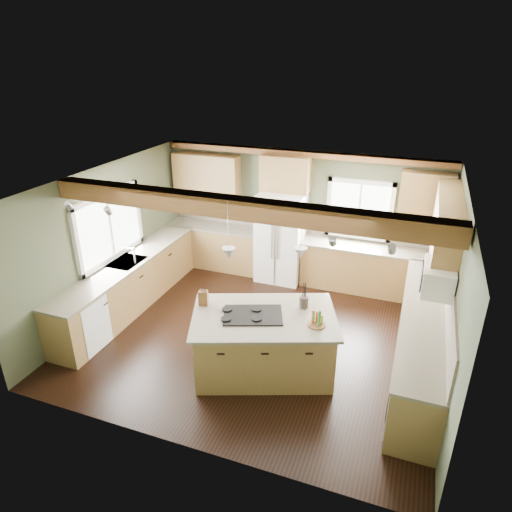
% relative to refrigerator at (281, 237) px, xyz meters
% --- Properties ---
extents(floor, '(5.60, 5.60, 0.00)m').
position_rel_refrigerator_xyz_m(floor, '(0.30, -2.12, -0.90)').
color(floor, black).
rests_on(floor, ground).
extents(ceiling, '(5.60, 5.60, 0.00)m').
position_rel_refrigerator_xyz_m(ceiling, '(0.30, -2.12, 1.70)').
color(ceiling, silver).
rests_on(ceiling, wall_back).
extents(wall_back, '(5.60, 0.00, 5.60)m').
position_rel_refrigerator_xyz_m(wall_back, '(0.30, 0.38, 0.40)').
color(wall_back, '#474F38').
rests_on(wall_back, ground).
extents(wall_left, '(0.00, 5.00, 5.00)m').
position_rel_refrigerator_xyz_m(wall_left, '(-2.50, -2.12, 0.40)').
color(wall_left, '#474F38').
rests_on(wall_left, ground).
extents(wall_right, '(0.00, 5.00, 5.00)m').
position_rel_refrigerator_xyz_m(wall_right, '(3.10, -2.12, 0.40)').
color(wall_right, '#474F38').
rests_on(wall_right, ground).
extents(ceiling_beam, '(5.55, 0.26, 0.26)m').
position_rel_refrigerator_xyz_m(ceiling_beam, '(0.30, -2.92, 1.57)').
color(ceiling_beam, brown).
rests_on(ceiling_beam, ceiling).
extents(soffit_trim, '(5.55, 0.20, 0.10)m').
position_rel_refrigerator_xyz_m(soffit_trim, '(0.30, 0.28, 1.64)').
color(soffit_trim, brown).
rests_on(soffit_trim, ceiling).
extents(backsplash_back, '(5.58, 0.03, 0.58)m').
position_rel_refrigerator_xyz_m(backsplash_back, '(0.30, 0.36, 0.31)').
color(backsplash_back, brown).
rests_on(backsplash_back, wall_back).
extents(backsplash_right, '(0.03, 3.70, 0.58)m').
position_rel_refrigerator_xyz_m(backsplash_right, '(3.08, -2.07, 0.31)').
color(backsplash_right, brown).
rests_on(backsplash_right, wall_right).
extents(base_cab_back_left, '(2.02, 0.60, 0.88)m').
position_rel_refrigerator_xyz_m(base_cab_back_left, '(-1.49, 0.08, -0.46)').
color(base_cab_back_left, brown).
rests_on(base_cab_back_left, floor).
extents(counter_back_left, '(2.06, 0.64, 0.04)m').
position_rel_refrigerator_xyz_m(counter_back_left, '(-1.49, 0.08, 0.00)').
color(counter_back_left, '#4A4436').
rests_on(counter_back_left, base_cab_back_left).
extents(base_cab_back_right, '(2.62, 0.60, 0.88)m').
position_rel_refrigerator_xyz_m(base_cab_back_right, '(1.79, 0.08, -0.46)').
color(base_cab_back_right, brown).
rests_on(base_cab_back_right, floor).
extents(counter_back_right, '(2.66, 0.64, 0.04)m').
position_rel_refrigerator_xyz_m(counter_back_right, '(1.79, 0.08, 0.00)').
color(counter_back_right, '#4A4436').
rests_on(counter_back_right, base_cab_back_right).
extents(base_cab_left, '(0.60, 3.70, 0.88)m').
position_rel_refrigerator_xyz_m(base_cab_left, '(-2.20, -2.07, -0.46)').
color(base_cab_left, brown).
rests_on(base_cab_left, floor).
extents(counter_left, '(0.64, 3.74, 0.04)m').
position_rel_refrigerator_xyz_m(counter_left, '(-2.20, -2.07, 0.00)').
color(counter_left, '#4A4436').
rests_on(counter_left, base_cab_left).
extents(base_cab_right, '(0.60, 3.70, 0.88)m').
position_rel_refrigerator_xyz_m(base_cab_right, '(2.80, -2.07, -0.46)').
color(base_cab_right, brown).
rests_on(base_cab_right, floor).
extents(counter_right, '(0.64, 3.74, 0.04)m').
position_rel_refrigerator_xyz_m(counter_right, '(2.80, -2.07, 0.00)').
color(counter_right, '#4A4436').
rests_on(counter_right, base_cab_right).
extents(upper_cab_back_left, '(1.40, 0.35, 0.90)m').
position_rel_refrigerator_xyz_m(upper_cab_back_left, '(-1.69, 0.21, 1.05)').
color(upper_cab_back_left, brown).
rests_on(upper_cab_back_left, wall_back).
extents(upper_cab_over_fridge, '(0.96, 0.35, 0.70)m').
position_rel_refrigerator_xyz_m(upper_cab_over_fridge, '(-0.00, 0.21, 1.25)').
color(upper_cab_over_fridge, brown).
rests_on(upper_cab_over_fridge, wall_back).
extents(upper_cab_right, '(0.35, 2.20, 0.90)m').
position_rel_refrigerator_xyz_m(upper_cab_right, '(2.92, -1.22, 1.05)').
color(upper_cab_right, brown).
rests_on(upper_cab_right, wall_right).
extents(upper_cab_back_corner, '(0.90, 0.35, 0.90)m').
position_rel_refrigerator_xyz_m(upper_cab_back_corner, '(2.60, 0.21, 1.05)').
color(upper_cab_back_corner, brown).
rests_on(upper_cab_back_corner, wall_back).
extents(window_left, '(0.04, 1.60, 1.05)m').
position_rel_refrigerator_xyz_m(window_left, '(-2.48, -2.07, 0.65)').
color(window_left, white).
rests_on(window_left, wall_left).
extents(window_back, '(1.10, 0.04, 1.00)m').
position_rel_refrigerator_xyz_m(window_back, '(1.45, 0.36, 0.65)').
color(window_back, white).
rests_on(window_back, wall_back).
extents(sink, '(0.50, 0.65, 0.03)m').
position_rel_refrigerator_xyz_m(sink, '(-2.20, -2.07, 0.01)').
color(sink, '#262628').
rests_on(sink, counter_left).
extents(faucet, '(0.02, 0.02, 0.28)m').
position_rel_refrigerator_xyz_m(faucet, '(-2.02, -2.07, 0.15)').
color(faucet, '#B2B2B7').
rests_on(faucet, sink).
extents(dishwasher, '(0.60, 0.60, 0.84)m').
position_rel_refrigerator_xyz_m(dishwasher, '(-2.19, -3.37, -0.47)').
color(dishwasher, white).
rests_on(dishwasher, floor).
extents(oven, '(0.60, 0.72, 0.84)m').
position_rel_refrigerator_xyz_m(oven, '(2.79, -3.37, -0.47)').
color(oven, white).
rests_on(oven, floor).
extents(microwave, '(0.40, 0.70, 0.38)m').
position_rel_refrigerator_xyz_m(microwave, '(2.88, -2.17, 0.65)').
color(microwave, white).
rests_on(microwave, wall_right).
extents(pendant_left, '(0.18, 0.18, 0.16)m').
position_rel_refrigerator_xyz_m(pendant_left, '(0.23, -3.08, 0.98)').
color(pendant_left, '#B2B2B7').
rests_on(pendant_left, ceiling).
extents(pendant_right, '(0.18, 0.18, 0.16)m').
position_rel_refrigerator_xyz_m(pendant_right, '(1.12, -2.75, 0.98)').
color(pendant_right, '#B2B2B7').
rests_on(pendant_right, ceiling).
extents(refrigerator, '(0.90, 0.74, 1.80)m').
position_rel_refrigerator_xyz_m(refrigerator, '(0.00, 0.00, 0.00)').
color(refrigerator, white).
rests_on(refrigerator, floor).
extents(island, '(2.19, 1.76, 0.88)m').
position_rel_refrigerator_xyz_m(island, '(0.67, -2.92, -0.46)').
color(island, brown).
rests_on(island, floor).
extents(island_top, '(2.35, 1.92, 0.04)m').
position_rel_refrigerator_xyz_m(island_top, '(0.67, -2.92, 0.00)').
color(island_top, '#4A4436').
rests_on(island_top, island).
extents(cooktop, '(0.96, 0.80, 0.02)m').
position_rel_refrigerator_xyz_m(cooktop, '(0.53, -2.97, 0.03)').
color(cooktop, black).
rests_on(cooktop, island_top).
extents(knife_block, '(0.16, 0.13, 0.22)m').
position_rel_refrigerator_xyz_m(knife_block, '(-0.26, -2.94, 0.13)').
color(knife_block, brown).
rests_on(knife_block, island_top).
extents(utensil_crock, '(0.15, 0.15, 0.18)m').
position_rel_refrigerator_xyz_m(utensil_crock, '(1.14, -2.50, 0.11)').
color(utensil_crock, '#3E3832').
rests_on(utensil_crock, island_top).
extents(bottle_tray, '(0.36, 0.36, 0.23)m').
position_rel_refrigerator_xyz_m(bottle_tray, '(1.42, -2.90, 0.14)').
color(bottle_tray, brown).
rests_on(bottle_tray, island_top).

